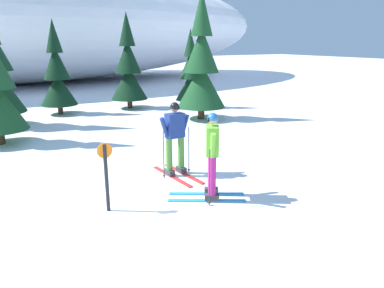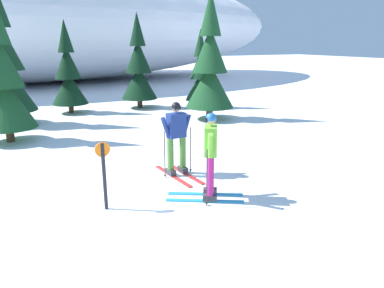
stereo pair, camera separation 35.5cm
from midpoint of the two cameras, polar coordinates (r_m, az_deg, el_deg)
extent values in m
plane|color=white|center=(7.05, -11.02, -10.48)|extent=(120.00, 120.00, 0.00)
cube|color=red|center=(8.81, 0.05, -4.61)|extent=(0.24, 1.61, 0.03)
cube|color=red|center=(8.64, -1.83, -5.02)|extent=(0.24, 1.61, 0.03)
cube|color=#38383D|center=(8.86, -0.30, -3.97)|extent=(0.16, 0.29, 0.12)
cube|color=#38383D|center=(8.70, -2.17, -4.36)|extent=(0.16, 0.29, 0.12)
cylinder|color=#4C8433|center=(8.72, -0.30, -1.22)|extent=(0.15, 0.15, 0.77)
cylinder|color=#4C8433|center=(8.56, -2.20, -1.57)|extent=(0.15, 0.15, 0.77)
cube|color=navy|center=(8.46, -1.27, 2.94)|extent=(0.44, 0.28, 0.57)
cylinder|color=navy|center=(8.61, 0.22, 2.76)|extent=(0.28, 0.12, 0.58)
cylinder|color=navy|center=(8.35, -2.80, 2.32)|extent=(0.28, 0.12, 0.58)
sphere|color=#A37556|center=(8.38, -1.29, 5.67)|extent=(0.19, 0.19, 0.19)
sphere|color=black|center=(8.38, -1.29, 5.87)|extent=(0.21, 0.21, 0.21)
cube|color=black|center=(8.31, -1.00, 5.65)|extent=(0.15, 0.05, 0.07)
cylinder|color=#2D2D33|center=(8.76, 0.93, -0.97)|extent=(0.02, 0.02, 1.12)
cylinder|color=#2D2D33|center=(8.92, 0.91, -4.05)|extent=(0.07, 0.07, 0.01)
cylinder|color=#2D2D33|center=(8.41, -3.08, -1.70)|extent=(0.02, 0.02, 1.12)
cylinder|color=#2D2D33|center=(8.58, -3.03, -4.89)|extent=(0.07, 0.07, 0.01)
cube|color=#2893CC|center=(7.37, 3.40, -8.86)|extent=(1.39, 0.87, 0.03)
cube|color=#2893CC|center=(7.68, 3.41, -7.82)|extent=(1.39, 0.87, 0.03)
cube|color=#38383D|center=(7.34, 4.20, -8.34)|extent=(0.31, 0.26, 0.12)
cube|color=#38383D|center=(7.65, 4.17, -7.32)|extent=(0.31, 0.26, 0.12)
cylinder|color=#B7237A|center=(7.17, 4.27, -5.06)|extent=(0.15, 0.15, 0.78)
cylinder|color=#B7237A|center=(7.48, 4.24, -4.15)|extent=(0.15, 0.15, 0.78)
cube|color=#75C638|center=(7.12, 4.37, 0.53)|extent=(0.42, 0.49, 0.58)
cylinder|color=#75C638|center=(6.88, 4.38, -0.50)|extent=(0.23, 0.29, 0.58)
cylinder|color=#75C638|center=(7.39, 4.33, 0.64)|extent=(0.23, 0.29, 0.58)
sphere|color=tan|center=(7.02, 4.44, 3.79)|extent=(0.19, 0.19, 0.19)
sphere|color=#2366B2|center=(7.02, 4.44, 4.03)|extent=(0.21, 0.21, 0.21)
cube|color=black|center=(7.02, 3.78, 3.88)|extent=(0.11, 0.15, 0.07)
cylinder|color=#2D2D33|center=(6.99, 3.80, -5.36)|extent=(0.02, 0.02, 1.14)
cylinder|color=#2D2D33|center=(7.19, 3.72, -9.15)|extent=(0.07, 0.07, 0.01)
cylinder|color=#2D2D33|center=(7.65, 3.78, -3.46)|extent=(0.02, 0.02, 1.14)
cylinder|color=#2D2D33|center=(7.83, 3.71, -6.98)|extent=(0.07, 0.07, 0.01)
cylinder|color=#47301E|center=(12.80, -25.83, 1.66)|extent=(0.25, 0.25, 0.61)
cone|color=#194723|center=(12.63, -26.34, 5.77)|extent=(1.75, 1.75, 1.57)
cone|color=#194723|center=(12.51, -27.05, 11.43)|extent=(1.26, 1.26, 1.57)
cylinder|color=#47301E|center=(15.38, -26.01, 4.02)|extent=(0.29, 0.29, 0.73)
cone|color=#14381E|center=(15.22, -26.52, 8.14)|extent=(2.10, 2.10, 1.88)
cylinder|color=#47301E|center=(17.04, -17.76, 5.55)|extent=(0.21, 0.21, 0.54)
cone|color=black|center=(16.92, -18.00, 8.28)|extent=(1.54, 1.54, 1.38)
cone|color=black|center=(16.83, -18.32, 11.98)|extent=(1.11, 1.11, 1.38)
cone|color=black|center=(16.80, -18.66, 15.72)|extent=(0.68, 0.68, 1.38)
cylinder|color=#47301E|center=(17.66, -7.56, 6.59)|extent=(0.24, 0.24, 0.59)
cone|color=black|center=(17.54, -7.67, 9.47)|extent=(1.68, 1.68, 1.50)
cone|color=black|center=(17.45, -7.82, 13.40)|extent=(1.21, 1.21, 1.50)
cone|color=black|center=(17.44, -7.97, 17.35)|extent=(0.74, 0.74, 1.50)
cylinder|color=#47301E|center=(14.94, 3.41, 5.18)|extent=(0.27, 0.27, 0.67)
cone|color=#194723|center=(14.79, 3.48, 9.09)|extent=(1.92, 1.92, 1.72)
cone|color=#194723|center=(14.69, 3.57, 14.43)|extent=(1.38, 1.38, 1.72)
cone|color=#194723|center=(14.72, 3.67, 19.79)|extent=(0.84, 0.84, 1.72)
cylinder|color=#47301E|center=(17.56, 1.86, 6.51)|extent=(0.20, 0.20, 0.49)
cone|color=#14381E|center=(17.46, 1.88, 8.93)|extent=(1.40, 1.40, 1.26)
cone|color=#14381E|center=(17.37, 1.91, 12.23)|extent=(1.01, 1.01, 1.26)
cone|color=#14381E|center=(17.33, 1.94, 15.55)|extent=(0.62, 0.62, 1.26)
ellipsoid|color=white|center=(31.23, -25.92, 16.55)|extent=(43.00, 19.95, 8.60)
cylinder|color=black|center=(6.97, -12.09, -5.04)|extent=(0.07, 0.07, 1.30)
cylinder|color=orange|center=(6.80, -12.35, -0.86)|extent=(0.28, 0.02, 0.28)
camera|label=1|loc=(0.18, -88.70, 0.37)|focal=34.21mm
camera|label=2|loc=(0.18, 91.30, -0.37)|focal=34.21mm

